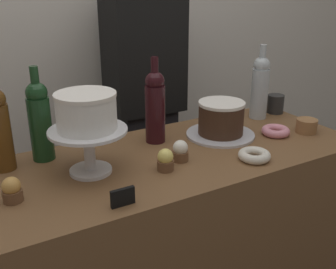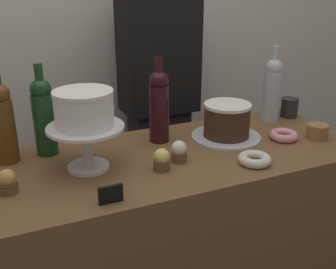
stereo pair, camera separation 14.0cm
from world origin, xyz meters
name	(u,v)px [view 1 (the left image)]	position (x,y,z in m)	size (l,w,h in m)	color
back_wall	(81,15)	(0.00, 0.86, 1.30)	(6.00, 0.05, 2.60)	silver
display_counter	(168,257)	(0.00, 0.00, 0.44)	(1.45, 0.57, 0.88)	brown
cake_stand_pedestal	(89,143)	(-0.28, 0.01, 0.98)	(0.25, 0.25, 0.15)	silver
white_layer_cake	(86,111)	(-0.28, 0.01, 1.09)	(0.19, 0.19, 0.12)	white
silver_serving_platter	(220,134)	(0.28, 0.06, 0.89)	(0.27, 0.27, 0.01)	silver
chocolate_round_cake	(221,118)	(0.28, 0.06, 0.96)	(0.18, 0.18, 0.13)	#3D2619
wine_bottle_green	(40,120)	(-0.39, 0.19, 1.03)	(0.08, 0.08, 0.33)	#193D1E
wine_bottle_clear	(260,86)	(0.56, 0.16, 1.03)	(0.08, 0.08, 0.33)	#B2BCC1
wine_bottle_dark_red	(155,105)	(0.03, 0.14, 1.03)	(0.08, 0.08, 0.33)	black
cupcake_lemon	(165,160)	(-0.06, -0.09, 0.92)	(0.06, 0.06, 0.07)	brown
cupcake_caramel	(12,190)	(-0.53, -0.05, 0.92)	(0.06, 0.06, 0.07)	brown
cupcake_vanilla	(180,151)	(0.02, -0.06, 0.92)	(0.06, 0.06, 0.07)	brown
donut_pink	(276,131)	(0.47, -0.04, 0.90)	(0.11, 0.11, 0.03)	pink
donut_sugar	(254,155)	(0.24, -0.18, 0.90)	(0.11, 0.11, 0.03)	silver
cookie_stack	(307,126)	(0.60, -0.08, 0.91)	(0.08, 0.08, 0.05)	olive
price_sign_chalkboard	(123,197)	(-0.28, -0.23, 0.91)	(0.07, 0.01, 0.05)	black
coffee_cup_ceramic	(275,104)	(0.68, 0.17, 0.92)	(0.08, 0.08, 0.08)	#282828
barista_figure	(145,112)	(0.21, 0.60, 0.84)	(0.36, 0.22, 1.60)	black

